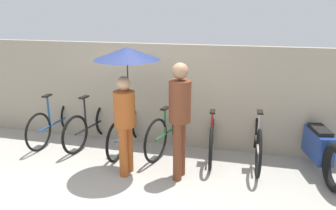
# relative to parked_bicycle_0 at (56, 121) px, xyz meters

# --- Properties ---
(ground_plane) EXTENTS (30.00, 30.00, 0.00)m
(ground_plane) POSITION_rel_parked_bicycle_0_xyz_m (1.87, -1.67, -0.38)
(ground_plane) COLOR #9E998E
(back_wall) EXTENTS (12.68, 0.12, 1.87)m
(back_wall) POSITION_rel_parked_bicycle_0_xyz_m (1.87, 0.34, 0.56)
(back_wall) COLOR gray
(back_wall) RESTS_ON ground
(parked_bicycle_0) EXTENTS (0.44, 1.74, 1.08)m
(parked_bicycle_0) POSITION_rel_parked_bicycle_0_xyz_m (0.00, 0.00, 0.00)
(parked_bicycle_0) COLOR black
(parked_bicycle_0) RESTS_ON ground
(parked_bicycle_1) EXTENTS (0.45, 1.65, 1.03)m
(parked_bicycle_1) POSITION_rel_parked_bicycle_0_xyz_m (0.75, 0.00, -0.01)
(parked_bicycle_1) COLOR black
(parked_bicycle_1) RESTS_ON ground
(parked_bicycle_2) EXTENTS (0.44, 1.77, 1.08)m
(parked_bicycle_2) POSITION_rel_parked_bicycle_0_xyz_m (1.50, -0.06, -0.01)
(parked_bicycle_2) COLOR black
(parked_bicycle_2) RESTS_ON ground
(parked_bicycle_3) EXTENTS (0.56, 1.70, 1.02)m
(parked_bicycle_3) POSITION_rel_parked_bicycle_0_xyz_m (2.25, 0.03, 0.02)
(parked_bicycle_3) COLOR black
(parked_bicycle_3) RESTS_ON ground
(parked_bicycle_4) EXTENTS (0.44, 1.67, 0.97)m
(parked_bicycle_4) POSITION_rel_parked_bicycle_0_xyz_m (3.00, 0.01, -0.02)
(parked_bicycle_4) COLOR black
(parked_bicycle_4) RESTS_ON ground
(parked_bicycle_5) EXTENTS (0.44, 1.84, 1.01)m
(parked_bicycle_5) POSITION_rel_parked_bicycle_0_xyz_m (3.75, -0.02, 0.02)
(parked_bicycle_5) COLOR black
(parked_bicycle_5) RESTS_ON ground
(pedestrian_leading) EXTENTS (0.98, 0.98, 1.94)m
(pedestrian_leading) POSITION_rel_parked_bicycle_0_xyz_m (1.81, -0.87, 1.14)
(pedestrian_leading) COLOR #9E4C1E
(pedestrian_leading) RESTS_ON ground
(pedestrian_center) EXTENTS (0.32, 0.32, 1.75)m
(pedestrian_center) POSITION_rel_parked_bicycle_0_xyz_m (2.62, -0.88, 0.66)
(pedestrian_center) COLOR brown
(pedestrian_center) RESTS_ON ground
(motorcycle) EXTENTS (0.66, 1.93, 0.91)m
(motorcycle) POSITION_rel_parked_bicycle_0_xyz_m (4.67, -0.11, 0.01)
(motorcycle) COLOR black
(motorcycle) RESTS_ON ground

